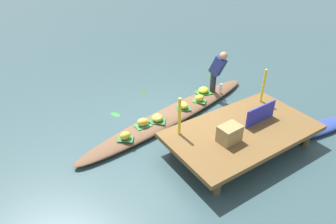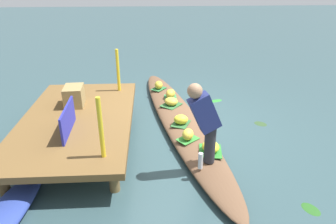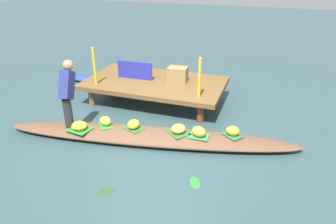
% 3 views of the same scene
% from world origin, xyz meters
% --- Properties ---
extents(canal_water, '(40.00, 40.00, 0.00)m').
position_xyz_m(canal_water, '(0.00, 0.00, 0.00)').
color(canal_water, '#30494D').
rests_on(canal_water, ground).
extents(dock_platform, '(3.20, 1.80, 0.49)m').
position_xyz_m(dock_platform, '(-0.57, 1.77, 0.43)').
color(dock_platform, brown).
rests_on(dock_platform, ground).
extents(vendor_boat, '(5.52, 1.69, 0.19)m').
position_xyz_m(vendor_boat, '(0.00, 0.00, 0.09)').
color(vendor_boat, brown).
rests_on(vendor_boat, ground).
extents(moored_boat, '(2.18, 0.78, 0.17)m').
position_xyz_m(moored_boat, '(-2.51, 2.33, 0.08)').
color(moored_boat, navy).
rests_on(moored_boat, ground).
extents(leaf_mat_0, '(0.41, 0.39, 0.01)m').
position_xyz_m(leaf_mat_0, '(1.47, 0.36, 0.19)').
color(leaf_mat_0, '#2C6E38').
rests_on(leaf_mat_0, vendor_boat).
extents(banana_bunch_0, '(0.24, 0.19, 0.18)m').
position_xyz_m(banana_bunch_0, '(1.47, 0.36, 0.28)').
color(banana_bunch_0, gold).
rests_on(banana_bunch_0, vendor_boat).
extents(leaf_mat_1, '(0.37, 0.26, 0.01)m').
position_xyz_m(leaf_mat_1, '(0.90, 0.12, 0.19)').
color(leaf_mat_1, '#348042').
rests_on(leaf_mat_1, vendor_boat).
extents(banana_bunch_1, '(0.31, 0.27, 0.19)m').
position_xyz_m(banana_bunch_1, '(0.90, 0.12, 0.29)').
color(banana_bunch_1, gold).
rests_on(banana_bunch_1, vendor_boat).
extents(leaf_mat_2, '(0.39, 0.41, 0.01)m').
position_xyz_m(leaf_mat_2, '(-0.87, -0.04, 0.19)').
color(leaf_mat_2, '#348633').
rests_on(leaf_mat_2, vendor_boat).
extents(banana_bunch_2, '(0.29, 0.25, 0.18)m').
position_xyz_m(banana_bunch_2, '(-0.87, -0.04, 0.28)').
color(banana_bunch_2, yellow).
rests_on(banana_bunch_2, vendor_boat).
extents(leaf_mat_3, '(0.45, 0.39, 0.01)m').
position_xyz_m(leaf_mat_3, '(-1.25, -0.35, 0.19)').
color(leaf_mat_3, '#2A7C2B').
rests_on(leaf_mat_3, vendor_boat).
extents(banana_bunch_3, '(0.32, 0.30, 0.15)m').
position_xyz_m(banana_bunch_3, '(-1.25, -0.35, 0.27)').
color(banana_bunch_3, yellow).
rests_on(banana_bunch_3, vendor_boat).
extents(leaf_mat_4, '(0.44, 0.40, 0.01)m').
position_xyz_m(leaf_mat_4, '(-0.32, 0.02, 0.19)').
color(leaf_mat_4, '#2D6030').
rests_on(leaf_mat_4, vendor_boat).
extents(banana_bunch_4, '(0.24, 0.28, 0.17)m').
position_xyz_m(banana_bunch_4, '(-0.32, 0.02, 0.28)').
color(banana_bunch_4, yellow).
rests_on(banana_bunch_4, vendor_boat).
extents(leaf_mat_5, '(0.50, 0.49, 0.01)m').
position_xyz_m(leaf_mat_5, '(0.52, 0.14, 0.19)').
color(leaf_mat_5, '#2D6232').
rests_on(leaf_mat_5, vendor_boat).
extents(banana_bunch_5, '(0.36, 0.37, 0.16)m').
position_xyz_m(banana_bunch_5, '(0.52, 0.14, 0.27)').
color(banana_bunch_5, gold).
rests_on(banana_bunch_5, vendor_boat).
extents(vendor_person, '(0.26, 0.49, 1.21)m').
position_xyz_m(vendor_person, '(-1.53, -0.18, 0.88)').
color(vendor_person, '#28282D').
rests_on(vendor_person, vendor_boat).
extents(water_bottle, '(0.07, 0.07, 0.24)m').
position_xyz_m(water_bottle, '(-1.68, -0.13, 0.31)').
color(water_bottle, silver).
rests_on(water_bottle, vendor_boat).
extents(market_banner, '(0.86, 0.06, 0.41)m').
position_xyz_m(market_banner, '(-1.07, 1.77, 0.70)').
color(market_banner, '#272B9E').
rests_on(market_banner, dock_platform).
extents(railing_post_west, '(0.06, 0.06, 0.84)m').
position_xyz_m(railing_post_west, '(-1.77, 1.17, 0.91)').
color(railing_post_west, gold).
rests_on(railing_post_west, dock_platform).
extents(railing_post_east, '(0.06, 0.06, 0.84)m').
position_xyz_m(railing_post_east, '(0.63, 1.17, 0.91)').
color(railing_post_east, gold).
rests_on(railing_post_east, dock_platform).
extents(produce_crate, '(0.46, 0.35, 0.35)m').
position_xyz_m(produce_crate, '(-0.06, 1.91, 0.67)').
color(produce_crate, olive).
rests_on(produce_crate, dock_platform).
extents(drifting_plant_1, '(0.25, 0.33, 0.01)m').
position_xyz_m(drifting_plant_1, '(1.12, -0.93, 0.00)').
color(drifting_plant_1, '#2C842E').
rests_on(drifting_plant_1, ground).
extents(drifting_plant_2, '(0.31, 0.31, 0.01)m').
position_xyz_m(drifting_plant_2, '(-0.05, -1.56, 0.00)').
color(drifting_plant_2, '#2D4826').
rests_on(drifting_plant_2, ground).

